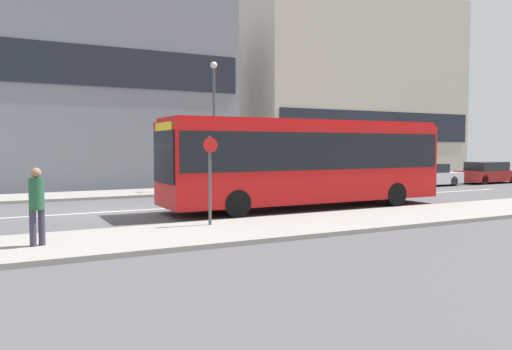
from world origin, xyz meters
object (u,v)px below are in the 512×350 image
object	(u,v)px
parked_car_1	(427,176)
parked_car_2	(487,173)
street_lamp	(214,112)
parked_car_0	(358,178)
city_bus	(306,158)
bus_stop_sign	(210,173)
pedestrian_near_stop	(37,201)

from	to	relation	value
parked_car_1	parked_car_2	bearing A→B (deg)	-0.89
parked_car_2	street_lamp	distance (m)	19.12
parked_car_1	parked_car_2	xyz separation A→B (m)	(5.42, -0.08, 0.02)
parked_car_0	city_bus	bearing A→B (deg)	-141.41
parked_car_1	bus_stop_sign	world-z (taller)	bus_stop_sign
parked_car_1	street_lamp	world-z (taller)	street_lamp
parked_car_0	parked_car_1	bearing A→B (deg)	-0.96
parked_car_2	street_lamp	size ratio (longest dim) A/B	0.67
city_bus	street_lamp	distance (m)	7.99
bus_stop_sign	parked_car_2	bearing A→B (deg)	20.34
parked_car_0	pedestrian_near_stop	world-z (taller)	pedestrian_near_stop
parked_car_2	street_lamp	world-z (taller)	street_lamp
city_bus	parked_car_0	world-z (taller)	city_bus
parked_car_1	street_lamp	bearing A→B (deg)	171.80
city_bus	parked_car_2	bearing A→B (deg)	16.01
city_bus	parked_car_1	distance (m)	13.84
city_bus	street_lamp	bearing A→B (deg)	94.08
parked_car_2	pedestrian_near_stop	xyz separation A→B (m)	(-27.96, -9.66, 0.51)
parked_car_1	city_bus	bearing A→B (deg)	-155.44
parked_car_0	bus_stop_sign	bearing A→B (deg)	-145.04
parked_car_2	bus_stop_sign	bearing A→B (deg)	-159.66
parked_car_0	street_lamp	size ratio (longest dim) A/B	0.66
parked_car_2	bus_stop_sign	xyz separation A→B (m)	(-23.22, -8.61, 1.00)
city_bus	pedestrian_near_stop	distance (m)	10.82
parked_car_0	street_lamp	world-z (taller)	street_lamp
parked_car_2	parked_car_0	bearing A→B (deg)	179.08
parked_car_0	pedestrian_near_stop	xyz separation A→B (m)	(-17.30, -9.83, 0.56)
parked_car_0	street_lamp	bearing A→B (deg)	167.19
parked_car_2	pedestrian_near_stop	size ratio (longest dim) A/B	2.48
bus_stop_sign	street_lamp	world-z (taller)	street_lamp
city_bus	bus_stop_sign	bearing A→B (deg)	-152.08
parked_car_1	bus_stop_sign	size ratio (longest dim) A/B	1.67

